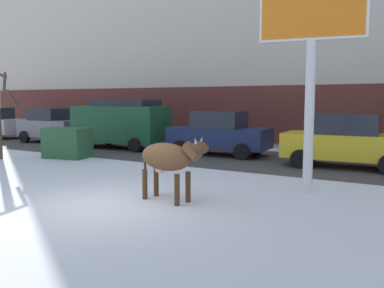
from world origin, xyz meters
name	(u,v)px	position (x,y,z in m)	size (l,w,h in m)	color
ground_plane	(100,206)	(0.00, 0.00, 0.00)	(120.00, 120.00, 0.00)	white
road_strip	(248,159)	(0.00, 8.26, 0.00)	(60.00, 5.60, 0.01)	#423F3F
building_facade	(304,20)	(0.00, 15.51, 6.48)	(44.00, 6.10, 13.00)	beige
cow_brown	(168,158)	(1.06, 1.13, 0.99)	(1.93, 0.77, 1.54)	brown
billboard	(312,16)	(3.56, 3.63, 4.31)	(2.52, 0.59, 5.56)	silver
car_grey_hatchback	(51,125)	(-11.74, 8.67, 0.93)	(3.59, 2.08, 1.86)	slate
car_darkgreen_van	(121,122)	(-6.64, 8.50, 1.24)	(4.70, 2.31, 2.32)	#194C2D
car_navy_sedan	(219,134)	(-1.53, 8.76, 0.91)	(4.29, 2.16, 1.84)	#19234C
car_yellow_sedan	(347,141)	(3.69, 8.12, 0.91)	(4.29, 2.16, 1.84)	gold
pedestrian_near_billboard	(334,135)	(2.67, 10.97, 0.88)	(0.36, 0.24, 1.73)	#282833
dumpster	(67,143)	(-6.38, 4.92, 0.60)	(1.70, 1.10, 1.20)	#285633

